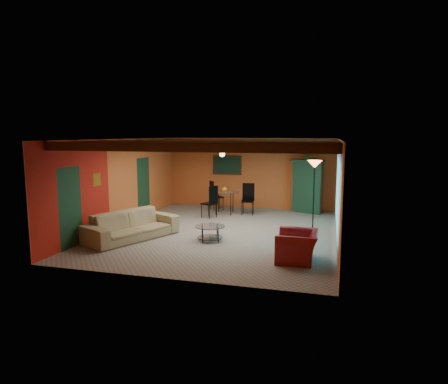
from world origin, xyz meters
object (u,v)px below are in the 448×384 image
(coffee_table, at_px, (210,233))
(floor_lamp, at_px, (314,195))
(sofa, at_px, (132,225))
(potted_plant, at_px, (308,155))
(armchair, at_px, (297,246))
(dining_table, at_px, (225,198))
(armoire, at_px, (307,187))
(vase, at_px, (225,180))

(coffee_table, relative_size, floor_lamp, 0.39)
(sofa, xyz_separation_m, potted_plant, (4.36, 5.16, 1.71))
(sofa, distance_m, armchair, 4.58)
(dining_table, distance_m, potted_plant, 3.41)
(dining_table, height_order, floor_lamp, floor_lamp)
(armoire, bearing_deg, dining_table, -134.77)
(armoire, xyz_separation_m, vase, (-2.82, -1.15, 0.29))
(armchair, bearing_deg, floor_lamp, 175.47)
(armchair, xyz_separation_m, potted_plant, (-0.16, 5.87, 1.76))
(sofa, xyz_separation_m, dining_table, (1.54, 4.01, 0.18))
(dining_table, relative_size, floor_lamp, 1.03)
(dining_table, distance_m, floor_lamp, 3.61)
(coffee_table, distance_m, potted_plant, 5.60)
(sofa, height_order, potted_plant, potted_plant)
(floor_lamp, distance_m, vase, 3.58)
(potted_plant, bearing_deg, armchair, -88.41)
(dining_table, xyz_separation_m, vase, (0.00, 0.00, 0.66))
(armoire, distance_m, potted_plant, 1.16)
(coffee_table, distance_m, armoire, 5.32)
(armchair, distance_m, dining_table, 5.58)
(coffee_table, xyz_separation_m, potted_plant, (2.24, 4.77, 1.88))
(armoire, relative_size, floor_lamp, 0.89)
(armchair, xyz_separation_m, floor_lamp, (0.20, 3.10, 0.71))
(armchair, height_order, coffee_table, armchair)
(potted_plant, relative_size, vase, 2.27)
(armchair, distance_m, armoire, 5.90)
(floor_lamp, xyz_separation_m, potted_plant, (-0.37, 2.77, 1.05))
(coffee_table, distance_m, floor_lamp, 3.39)
(coffee_table, height_order, armoire, armoire)
(armchair, bearing_deg, armoire, -179.19)
(sofa, bearing_deg, floor_lamp, -38.23)
(armchair, xyz_separation_m, dining_table, (-2.98, 4.72, 0.22))
(armchair, height_order, potted_plant, potted_plant)
(coffee_table, relative_size, armoire, 0.44)
(floor_lamp, distance_m, potted_plant, 2.99)
(armoire, bearing_deg, potted_plant, 0.00)
(vase, bearing_deg, potted_plant, 22.25)
(sofa, bearing_deg, coffee_table, -54.54)
(dining_table, bearing_deg, vase, 0.00)
(armchair, distance_m, coffee_table, 2.65)
(dining_table, bearing_deg, armoire, 22.25)
(armchair, height_order, floor_lamp, floor_lamp)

